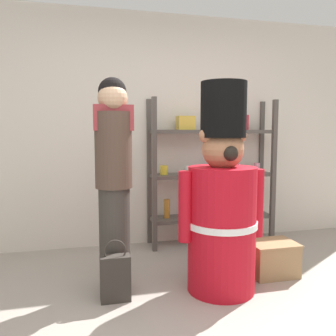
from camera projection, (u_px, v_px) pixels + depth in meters
The scene contains 6 objects.
back_wall at pixel (146, 131), 4.06m from camera, with size 6.40×0.12×2.60m, color silver.
merchandise_shelf at pixel (212, 170), 4.07m from camera, with size 1.46×0.35×1.65m.
teddy_bear_guard at pixel (222, 206), 2.83m from camera, with size 0.72×0.57×1.67m.
person_shopper at pixel (114, 176), 2.82m from camera, with size 0.31×0.29×1.71m.
shopping_bag at pixel (115, 277), 2.69m from camera, with size 0.23×0.11×0.48m.
display_crate at pixel (272, 258), 3.19m from camera, with size 0.42×0.33×0.30m.
Camera 1 is at (-0.74, -1.82, 1.29)m, focal length 37.87 mm.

